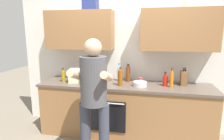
{
  "coord_description": "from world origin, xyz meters",
  "views": [
    {
      "loc": [
        0.4,
        -2.95,
        1.74
      ],
      "look_at": [
        -0.19,
        -0.1,
        1.15
      ],
      "focal_mm": 29.92,
      "sensor_mm": 36.0,
      "label": 1
    }
  ],
  "objects": [
    {
      "name": "bottle_soy",
      "position": [
        -0.6,
        0.13,
        1.04
      ],
      "size": [
        0.07,
        0.07,
        0.34
      ],
      "color": "black",
      "rests_on": "counter"
    },
    {
      "name": "grocery_bag_rice",
      "position": [
        -0.83,
        -0.03,
        1.01
      ],
      "size": [
        0.27,
        0.25,
        0.23
      ],
      "primitive_type": "cube",
      "rotation": [
        0.0,
        0.0,
        0.2
      ],
      "color": "beige",
      "rests_on": "counter"
    },
    {
      "name": "bottle_juice",
      "position": [
        0.73,
        -0.03,
        1.03
      ],
      "size": [
        0.06,
        0.06,
        0.3
      ],
      "color": "orange",
      "rests_on": "counter"
    },
    {
      "name": "bottle_oil",
      "position": [
        -1.06,
        -0.05,
        1.0
      ],
      "size": [
        0.07,
        0.07,
        0.23
      ],
      "color": "olive",
      "rests_on": "counter"
    },
    {
      "name": "bottle_vinegar",
      "position": [
        0.03,
        0.19,
        1.03
      ],
      "size": [
        0.07,
        0.07,
        0.3
      ],
      "color": "brown",
      "rests_on": "counter"
    },
    {
      "name": "potted_herb",
      "position": [
        -0.47,
        -0.07,
        1.06
      ],
      "size": [
        0.19,
        0.19,
        0.29
      ],
      "color": "#9E6647",
      "rests_on": "counter"
    },
    {
      "name": "cup_ceramic",
      "position": [
        0.24,
        0.18,
        0.94
      ],
      "size": [
        0.08,
        0.08,
        0.08
      ],
      "primitive_type": "cylinder",
      "color": "#BF4C47",
      "rests_on": "counter"
    },
    {
      "name": "mixing_bowl",
      "position": [
        0.26,
        -0.07,
        0.94
      ],
      "size": [
        0.22,
        0.22,
        0.07
      ],
      "primitive_type": "cylinder",
      "color": "silver",
      "rests_on": "counter"
    },
    {
      "name": "person_standing",
      "position": [
        -0.29,
        -0.76,
        0.98
      ],
      "size": [
        0.49,
        0.45,
        1.67
      ],
      "color": "#383D4C",
      "rests_on": "ground"
    },
    {
      "name": "knife_block",
      "position": [
        0.94,
        0.14,
        1.01
      ],
      "size": [
        0.1,
        0.14,
        0.29
      ],
      "color": "brown",
      "rests_on": "counter"
    },
    {
      "name": "counter",
      "position": [
        -0.0,
        -0.0,
        0.45
      ],
      "size": [
        2.84,
        0.67,
        0.9
      ],
      "color": "olive",
      "rests_on": "ground"
    },
    {
      "name": "bottle_soda",
      "position": [
        -0.66,
        -0.17,
        1.02
      ],
      "size": [
        0.07,
        0.07,
        0.29
      ],
      "color": "#198C33",
      "rests_on": "counter"
    },
    {
      "name": "back_wall_unit",
      "position": [
        0.0,
        0.27,
        1.5
      ],
      "size": [
        4.0,
        0.38,
        2.5
      ],
      "color": "silver",
      "rests_on": "ground"
    },
    {
      "name": "bottle_syrup",
      "position": [
        -0.06,
        -0.1,
        1.03
      ],
      "size": [
        0.08,
        0.08,
        0.3
      ],
      "color": "#8C4C14",
      "rests_on": "counter"
    },
    {
      "name": "bottle_hotsauce",
      "position": [
        0.64,
        0.03,
        0.99
      ],
      "size": [
        0.08,
        0.08,
        0.23
      ],
      "color": "red",
      "rests_on": "counter"
    },
    {
      "name": "bottle_water",
      "position": [
        -0.12,
        0.19,
        1.03
      ],
      "size": [
        0.05,
        0.05,
        0.31
      ],
      "color": "silver",
      "rests_on": "counter"
    },
    {
      "name": "ground_plane",
      "position": [
        0.0,
        0.0,
        0.0
      ],
      "size": [
        12.0,
        12.0,
        0.0
      ],
      "primitive_type": "plane",
      "color": "#756B5B"
    }
  ]
}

